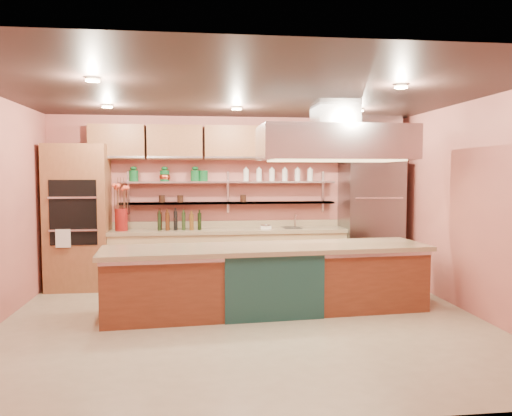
{
  "coord_description": "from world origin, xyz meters",
  "views": [
    {
      "loc": [
        -0.59,
        -5.98,
        1.85
      ],
      "look_at": [
        0.25,
        1.0,
        1.36
      ],
      "focal_mm": 35.0,
      "sensor_mm": 36.0,
      "label": 1
    }
  ],
  "objects": [
    {
      "name": "oven_stack",
      "position": [
        -2.45,
        2.18,
        1.15
      ],
      "size": [
        0.95,
        0.64,
        2.3
      ],
      "primitive_type": "cube",
      "color": "brown",
      "rests_on": "floor"
    },
    {
      "name": "island",
      "position": [
        0.35,
        0.52,
        0.44
      ],
      "size": [
        4.29,
        1.24,
        0.88
      ],
      "primitive_type": "cube",
      "rotation": [
        0.0,
        0.0,
        0.08
      ],
      "color": "brown",
      "rests_on": "floor"
    },
    {
      "name": "wall_front",
      "position": [
        0.0,
        -2.5,
        1.4
      ],
      "size": [
        6.0,
        0.04,
        2.8
      ],
      "primitive_type": "cube",
      "color": "#B46055",
      "rests_on": "floor"
    },
    {
      "name": "kitchen_scale",
      "position": [
        0.55,
        2.15,
        0.98
      ],
      "size": [
        0.21,
        0.18,
        0.1
      ],
      "primitive_type": "cube",
      "rotation": [
        0.0,
        0.0,
        0.36
      ],
      "color": "silver",
      "rests_on": "back_counter"
    },
    {
      "name": "green_canister",
      "position": [
        -0.46,
        2.37,
        1.8
      ],
      "size": [
        0.17,
        0.17,
        0.18
      ],
      "primitive_type": "cylinder",
      "rotation": [
        0.0,
        0.0,
        0.12
      ],
      "color": "#0F4920",
      "rests_on": "wall_shelf_upper"
    },
    {
      "name": "wall_shelf_upper",
      "position": [
        -0.05,
        2.37,
        1.7
      ],
      "size": [
        3.6,
        0.26,
        0.03
      ],
      "primitive_type": "cube",
      "color": "#B8BBC0",
      "rests_on": "wall_back"
    },
    {
      "name": "copper_kettle",
      "position": [
        -1.09,
        2.37,
        1.78
      ],
      "size": [
        0.22,
        0.22,
        0.13
      ],
      "primitive_type": "ellipsoid",
      "rotation": [
        0.0,
        0.0,
        0.39
      ],
      "color": "#CF4D2F",
      "rests_on": "wall_shelf_upper"
    },
    {
      "name": "oil_bottle_cluster",
      "position": [
        -0.86,
        2.15,
        1.05
      ],
      "size": [
        0.77,
        0.26,
        0.24
      ],
      "primitive_type": "cube",
      "rotation": [
        0.0,
        0.0,
        -0.05
      ],
      "color": "black",
      "rests_on": "back_counter"
    },
    {
      "name": "wall_right",
      "position": [
        3.0,
        0.0,
        1.4
      ],
      "size": [
        0.04,
        5.0,
        2.8
      ],
      "primitive_type": "cube",
      "color": "#B46055",
      "rests_on": "floor"
    },
    {
      "name": "range_hood",
      "position": [
        1.25,
        0.52,
        2.25
      ],
      "size": [
        2.0,
        1.0,
        0.45
      ],
      "primitive_type": "cube",
      "color": "#B8BBC0",
      "rests_on": "ceiling"
    },
    {
      "name": "ceiling_downlights",
      "position": [
        0.0,
        0.2,
        2.77
      ],
      "size": [
        4.0,
        2.8,
        0.02
      ],
      "primitive_type": "cube",
      "color": "#FFE5A5",
      "rests_on": "ceiling"
    },
    {
      "name": "back_counter",
      "position": [
        -0.05,
        2.2,
        0.47
      ],
      "size": [
        3.84,
        0.64,
        0.93
      ],
      "primitive_type": "cube",
      "color": "tan",
      "rests_on": "floor"
    },
    {
      "name": "refrigerator",
      "position": [
        2.35,
        2.14,
        1.05
      ],
      "size": [
        0.95,
        0.72,
        2.1
      ],
      "primitive_type": "cube",
      "color": "slate",
      "rests_on": "floor"
    },
    {
      "name": "upper_cabinets",
      "position": [
        0.0,
        2.32,
        2.35
      ],
      "size": [
        4.6,
        0.36,
        0.55
      ],
      "primitive_type": "cube",
      "color": "brown",
      "rests_on": "wall_back"
    },
    {
      "name": "wall_back",
      "position": [
        0.0,
        2.5,
        1.4
      ],
      "size": [
        6.0,
        0.04,
        2.8
      ],
      "primitive_type": "cube",
      "color": "#B46055",
      "rests_on": "floor"
    },
    {
      "name": "bar_faucet",
      "position": [
        1.07,
        2.25,
        1.04
      ],
      "size": [
        0.04,
        0.04,
        0.23
      ],
      "primitive_type": "cylinder",
      "rotation": [
        0.0,
        0.0,
        0.4
      ],
      "color": "silver",
      "rests_on": "back_counter"
    },
    {
      "name": "floor",
      "position": [
        0.0,
        0.0,
        -0.01
      ],
      "size": [
        6.0,
        5.0,
        0.02
      ],
      "primitive_type": "cube",
      "color": "tan",
      "rests_on": "ground"
    },
    {
      "name": "ceiling",
      "position": [
        0.0,
        0.0,
        2.8
      ],
      "size": [
        6.0,
        5.0,
        0.02
      ],
      "primitive_type": "cube",
      "color": "black",
      "rests_on": "wall_back"
    },
    {
      "name": "wall_shelf_lower",
      "position": [
        -0.05,
        2.37,
        1.35
      ],
      "size": [
        3.6,
        0.26,
        0.03
      ],
      "primitive_type": "cube",
      "color": "#B8BBC0",
      "rests_on": "wall_back"
    },
    {
      "name": "flower_vase",
      "position": [
        -1.78,
        2.15,
        1.11
      ],
      "size": [
        0.26,
        0.26,
        0.36
      ],
      "primitive_type": "cylinder",
      "rotation": [
        0.0,
        0.0,
        0.42
      ],
      "color": "maroon",
      "rests_on": "back_counter"
    }
  ]
}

